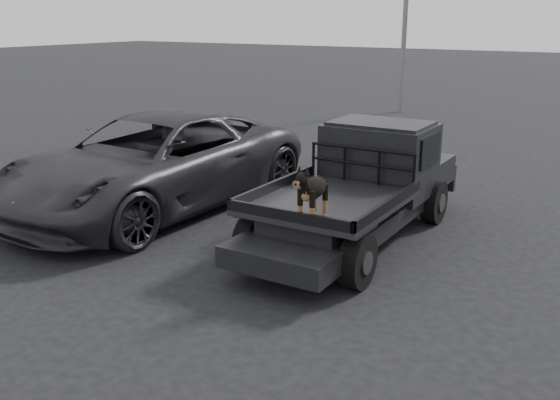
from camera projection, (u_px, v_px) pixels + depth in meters
The scene contains 6 objects.
ground at pixel (294, 276), 8.76m from camera, with size 120.00×120.00×0.00m, color black.
flatbed_ute at pixel (355, 212), 10.06m from camera, with size 2.00×5.40×0.92m, color black, non-canonical shape.
ute_cab at pixel (380, 147), 10.58m from camera, with size 1.72×1.30×0.88m, color black, non-canonical shape.
headache_rack at pixel (362, 166), 10.02m from camera, with size 1.80×0.08×0.55m, color black, non-canonical shape.
dog at pixel (313, 193), 8.15m from camera, with size 0.32×0.60×0.74m, color black, non-canonical shape.
parked_suv at pixel (154, 163), 11.59m from camera, with size 2.92×6.34×1.76m, color #2C2C31.
Camera 1 is at (4.04, -7.02, 3.52)m, focal length 40.00 mm.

